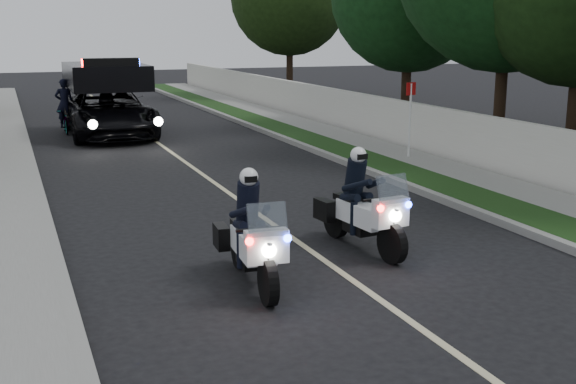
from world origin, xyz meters
The scene contains 17 objects.
ground centered at (0.00, 0.00, 0.00)m, with size 120.00×120.00×0.00m, color black.
curb_right centered at (4.10, 10.00, 0.07)m, with size 0.20×60.00×0.15m, color gray.
grass_verge centered at (4.80, 10.00, 0.08)m, with size 1.20×60.00×0.16m, color #193814.
sidewalk_right centered at (6.10, 10.00, 0.08)m, with size 1.40×60.00×0.16m, color gray.
property_wall centered at (7.10, 10.00, 0.75)m, with size 0.22×60.00×1.50m, color beige.
curb_left centered at (-4.10, 10.00, 0.07)m, with size 0.20×60.00×0.15m, color gray.
lane_marking centered at (0.00, 10.00, 0.00)m, with size 0.12×50.00×0.01m, color #BFB78C.
police_moto_left centered at (-1.46, 1.56, 0.00)m, with size 0.72×2.06×1.75m, color white, non-canonical shape.
police_moto_right centered at (0.86, 2.54, 0.00)m, with size 0.73×2.09×1.77m, color white, non-canonical shape.
police_suv centered at (-1.25, 17.88, 0.00)m, with size 2.83×6.12×2.97m, color black.
bicycle centered at (-2.64, 19.22, 0.00)m, with size 0.58×1.68×0.88m, color black.
cyclist centered at (-2.64, 19.22, 0.00)m, with size 0.64×0.43×1.78m, color black.
sign_post centered at (6.00, 9.56, 0.00)m, with size 0.36×0.36×2.33m, color #A10B22, non-canonical shape.
tree_right_b centered at (9.40, 9.97, 0.00)m, with size 6.72×6.72×11.19m, color #154017, non-canonical shape.
tree_right_c centered at (10.14, 7.69, 0.00)m, with size 5.89×5.89×9.82m, color #183510, non-canonical shape.
tree_right_d centered at (9.54, 15.76, 0.00)m, with size 5.88×5.88×9.79m, color #154117, non-canonical shape.
tree_right_e centered at (10.04, 28.96, 0.00)m, with size 6.37×6.37×10.62m, color #1C3611, non-canonical shape.
Camera 1 is at (-4.69, -8.05, 3.71)m, focal length 44.77 mm.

